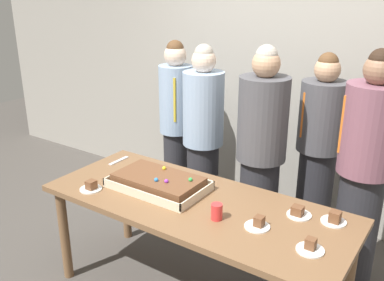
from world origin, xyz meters
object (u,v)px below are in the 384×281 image
at_px(sheet_cake, 158,182).
at_px(plated_slice_far_left, 258,224).
at_px(plated_slice_center_front, 91,187).
at_px(plated_slice_near_left, 310,247).
at_px(person_green_shirt_behind, 261,154).
at_px(person_left_edge_reaching, 176,125).
at_px(person_serving_front, 318,152).
at_px(plated_slice_near_right, 334,219).
at_px(person_far_right_suit, 203,139).
at_px(cake_server_utensil, 119,161).
at_px(person_striped_tie_right, 364,175).
at_px(party_table, 195,213).
at_px(drink_cup_nearest, 217,212).
at_px(plated_slice_far_right, 298,213).

distance_m(sheet_cake, plated_slice_far_left, 0.80).
bearing_deg(plated_slice_center_front, plated_slice_near_left, 5.90).
height_order(person_green_shirt_behind, person_left_edge_reaching, person_green_shirt_behind).
bearing_deg(plated_slice_far_left, person_serving_front, 92.52).
xyz_separation_m(plated_slice_near_right, person_green_shirt_behind, (-0.73, 0.52, 0.07)).
bearing_deg(plated_slice_near_left, plated_slice_far_left, 170.74).
distance_m(person_serving_front, person_far_right_suit, 0.95).
bearing_deg(person_green_shirt_behind, cake_server_utensil, -31.58).
bearing_deg(person_striped_tie_right, person_serving_front, -73.46).
xyz_separation_m(party_table, drink_cup_nearest, (0.23, -0.11, 0.14)).
xyz_separation_m(party_table, sheet_cake, (-0.32, 0.02, 0.13)).
bearing_deg(sheet_cake, drink_cup_nearest, -13.35).
relative_size(party_table, plated_slice_near_right, 13.61).
distance_m(plated_slice_near_left, plated_slice_center_front, 1.50).
distance_m(plated_slice_far_left, person_left_edge_reaching, 1.72).
height_order(plated_slice_far_left, drink_cup_nearest, drink_cup_nearest).
relative_size(plated_slice_near_right, plated_slice_center_front, 1.00).
distance_m(plated_slice_near_left, cake_server_utensil, 1.72).
distance_m(party_table, plated_slice_near_left, 0.82).
relative_size(sheet_cake, person_green_shirt_behind, 0.39).
bearing_deg(person_striped_tie_right, plated_slice_near_left, 54.43).
bearing_deg(plated_slice_near_left, person_green_shirt_behind, 129.20).
bearing_deg(sheet_cake, person_striped_tie_right, 32.34).
bearing_deg(plated_slice_near_left, person_striped_tie_right, 86.77).
relative_size(plated_slice_near_left, plated_slice_near_right, 1.00).
xyz_separation_m(plated_slice_center_front, drink_cup_nearest, (0.91, 0.15, 0.03)).
xyz_separation_m(party_table, plated_slice_near_right, (0.83, 0.24, 0.11)).
height_order(plated_slice_center_front, drink_cup_nearest, drink_cup_nearest).
bearing_deg(plated_slice_center_front, sheet_cake, 37.71).
relative_size(plated_slice_far_left, person_green_shirt_behind, 0.09).
xyz_separation_m(plated_slice_far_right, person_far_right_suit, (-1.10, 0.63, 0.06)).
bearing_deg(person_serving_front, person_far_right_suit, -37.63).
distance_m(party_table, cake_server_utensil, 0.91).
distance_m(party_table, drink_cup_nearest, 0.29).
xyz_separation_m(plated_slice_near_right, drink_cup_nearest, (-0.60, -0.35, 0.02)).
relative_size(person_striped_tie_right, person_left_edge_reaching, 1.06).
xyz_separation_m(cake_server_utensil, person_far_right_suit, (0.40, 0.62, 0.08)).
xyz_separation_m(plated_slice_far_right, drink_cup_nearest, (-0.39, -0.31, 0.03)).
height_order(party_table, plated_slice_near_right, plated_slice_near_right).
bearing_deg(plated_slice_near_left, party_table, 172.18).
bearing_deg(cake_server_utensil, plated_slice_near_right, 0.85).
relative_size(sheet_cake, plated_slice_far_right, 4.43).
bearing_deg(sheet_cake, plated_slice_far_left, -5.34).
relative_size(plated_slice_center_front, person_striped_tie_right, 0.09).
xyz_separation_m(cake_server_utensil, person_left_edge_reaching, (-0.01, 0.78, 0.09)).
height_order(drink_cup_nearest, person_far_right_suit, person_far_right_suit).
bearing_deg(person_green_shirt_behind, person_serving_front, 168.67).
bearing_deg(person_striped_tie_right, plated_slice_far_left, 32.74).
bearing_deg(person_left_edge_reaching, plated_slice_far_right, 32.02).
bearing_deg(party_table, person_serving_front, 69.56).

